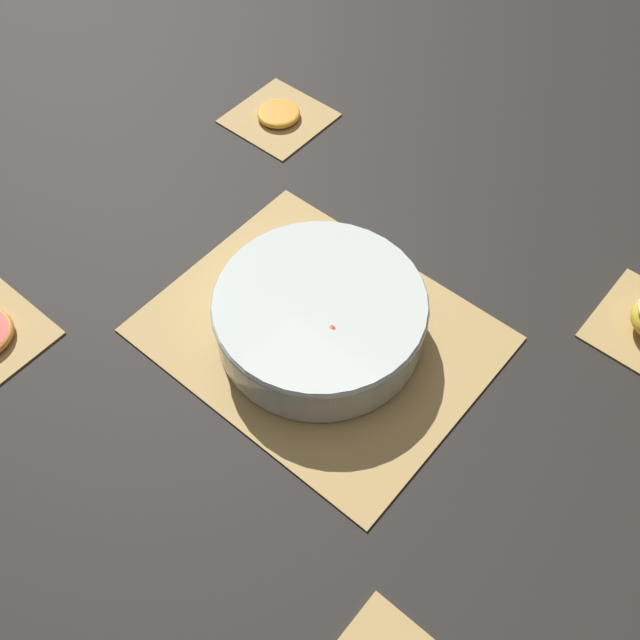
{
  "coord_description": "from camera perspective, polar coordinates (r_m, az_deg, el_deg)",
  "views": [
    {
      "loc": [
        -0.37,
        0.43,
        0.83
      ],
      "look_at": [
        0.0,
        0.0,
        0.03
      ],
      "focal_mm": 42.0,
      "sensor_mm": 36.0,
      "label": 1
    }
  ],
  "objects": [
    {
      "name": "ground_plane",
      "position": [
        1.0,
        0.0,
        -1.15
      ],
      "size": [
        6.0,
        6.0,
        0.0
      ],
      "primitive_type": "plane",
      "color": "black"
    },
    {
      "name": "bamboo_mat_center",
      "position": [
        1.0,
        0.0,
        -1.05
      ],
      "size": [
        0.43,
        0.35,
        0.01
      ],
      "color": "tan",
      "rests_on": "ground_plane"
    },
    {
      "name": "coaster_mat_near_right",
      "position": [
        1.31,
        -3.15,
        15.16
      ],
      "size": [
        0.15,
        0.15,
        0.01
      ],
      "color": "tan",
      "rests_on": "ground_plane"
    },
    {
      "name": "fruit_salad_bowl",
      "position": [
        0.97,
        -0.01,
        0.43
      ],
      "size": [
        0.28,
        0.28,
        0.07
      ],
      "color": "silver",
      "rests_on": "bamboo_mat_center"
    },
    {
      "name": "orange_slice_whole",
      "position": [
        1.3,
        -3.17,
        15.43
      ],
      "size": [
        0.07,
        0.07,
        0.01
      ],
      "color": "orange",
      "rests_on": "coaster_mat_near_right"
    }
  ]
}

